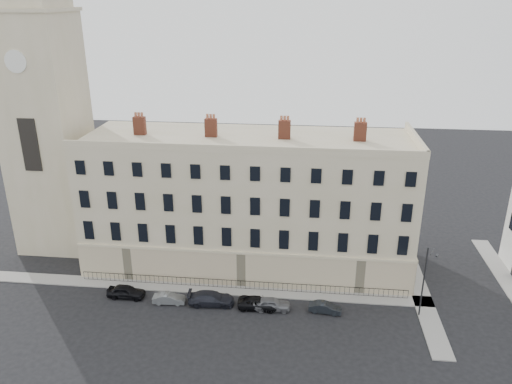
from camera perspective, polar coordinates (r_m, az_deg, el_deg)
ground at (r=49.70m, az=4.46°, el=-14.73°), size 160.00×160.00×0.00m
terrace at (r=56.89m, az=-0.90°, el=-1.09°), size 36.22×12.22×17.00m
church_tower at (r=63.13m, az=-23.28°, el=10.03°), size 8.00×8.13×44.00m
pavement_terrace at (r=54.82m, az=-6.04°, el=-10.90°), size 48.00×2.00×0.12m
pavement_east_return at (r=57.67m, az=17.98°, el=-10.18°), size 2.00×24.00×0.12m
pavement_adjacent at (r=62.21m, az=26.79°, el=-9.12°), size 2.00×20.00×0.12m
railings at (r=54.26m, az=-1.76°, el=-10.54°), size 35.00×0.04×0.96m
car_a at (r=54.58m, az=-14.62°, el=-10.96°), size 3.99×1.68×1.35m
car_b at (r=52.80m, az=-9.91°, el=-11.89°), size 3.38×1.37×1.09m
car_c at (r=52.00m, az=-5.15°, el=-12.02°), size 4.85×2.25×1.37m
car_d at (r=51.30m, az=0.30°, el=-12.57°), size 4.23×1.98×1.17m
car_e at (r=51.07m, az=1.80°, el=-12.67°), size 3.89×1.75×1.30m
car_f at (r=51.19m, az=7.91°, el=-12.96°), size 3.34×1.48×1.07m
streetlamp at (r=50.78m, az=18.70°, el=-9.43°), size 0.78×1.54×7.56m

